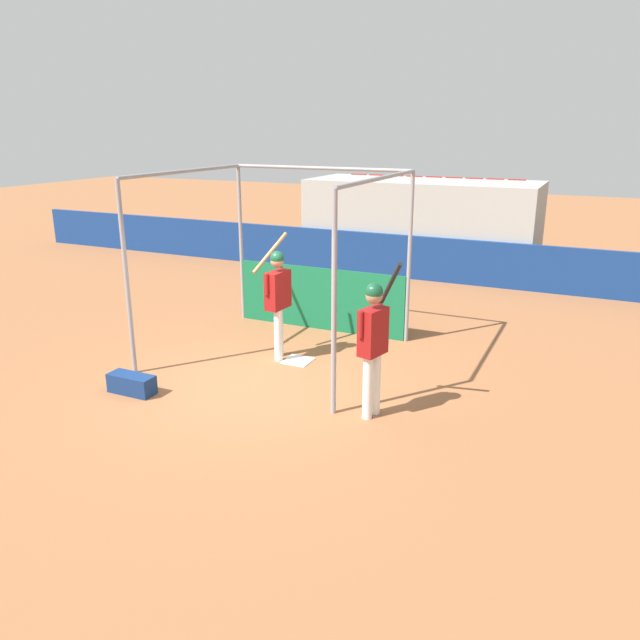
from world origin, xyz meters
The scene contains 8 objects.
ground_plane centered at (0.00, 0.00, 0.00)m, with size 60.00×60.00×0.00m, color #935B38.
outfield_wall centered at (0.00, 7.50, 0.54)m, with size 24.00×0.12×1.09m.
bleacher_section centered at (0.00, 8.76, 1.18)m, with size 5.95×2.40×2.37m.
batting_cage centered at (-0.23, 2.22, 1.27)m, with size 3.47×3.30×3.01m.
home_plate centered at (0.16, 1.15, 0.01)m, with size 0.44×0.44×0.02m.
player_batter centered at (-0.20, 1.16, 1.10)m, with size 0.57×0.99×1.99m.
player_waiting centered at (1.96, -0.22, 1.11)m, with size 0.47×0.76×2.07m.
equipment_bag centered at (-1.44, -1.00, 0.14)m, with size 0.70×0.28×0.28m.
Camera 1 is at (4.53, -7.38, 3.71)m, focal length 35.00 mm.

